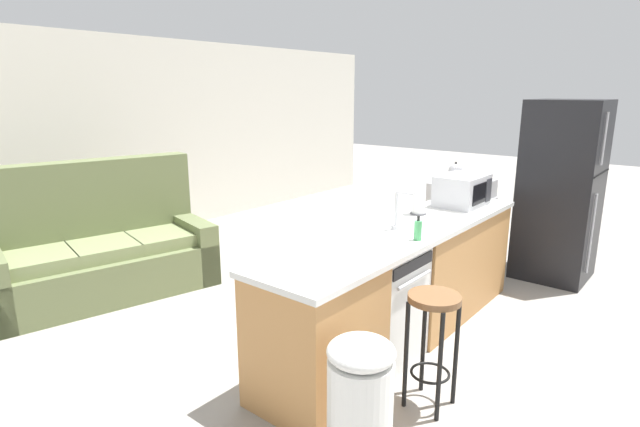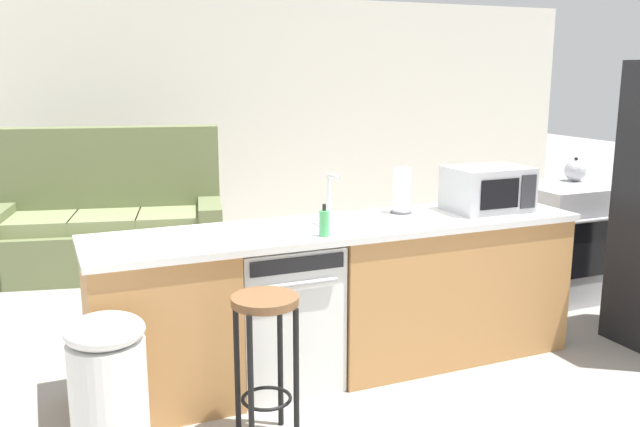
# 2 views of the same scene
# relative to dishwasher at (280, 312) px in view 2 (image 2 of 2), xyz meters

# --- Properties ---
(ground_plane) EXTENTS (24.00, 24.00, 0.00)m
(ground_plane) POSITION_rel_dishwasher_xyz_m (0.25, 0.00, -0.42)
(ground_plane) COLOR gray
(wall_back) EXTENTS (10.00, 0.06, 2.60)m
(wall_back) POSITION_rel_dishwasher_xyz_m (0.55, 4.20, 0.88)
(wall_back) COLOR silver
(wall_back) RESTS_ON ground_plane
(kitchen_counter) EXTENTS (2.94, 0.66, 0.90)m
(kitchen_counter) POSITION_rel_dishwasher_xyz_m (0.49, 0.00, -0.00)
(kitchen_counter) COLOR #B77F47
(kitchen_counter) RESTS_ON ground_plane
(dishwasher) EXTENTS (0.58, 0.61, 0.84)m
(dishwasher) POSITION_rel_dishwasher_xyz_m (0.00, 0.00, 0.00)
(dishwasher) COLOR silver
(dishwasher) RESTS_ON ground_plane
(stove_range) EXTENTS (0.76, 0.68, 0.90)m
(stove_range) POSITION_rel_dishwasher_xyz_m (2.60, 0.55, 0.03)
(stove_range) COLOR #B7B7BC
(stove_range) RESTS_ON ground_plane
(microwave) EXTENTS (0.50, 0.37, 0.28)m
(microwave) POSITION_rel_dishwasher_xyz_m (1.41, -0.00, 0.62)
(microwave) COLOR #B7B7BC
(microwave) RESTS_ON kitchen_counter
(sink_faucet) EXTENTS (0.07, 0.18, 0.30)m
(sink_faucet) POSITION_rel_dishwasher_xyz_m (0.32, 0.03, 0.61)
(sink_faucet) COLOR silver
(sink_faucet) RESTS_ON kitchen_counter
(paper_towel_roll) EXTENTS (0.14, 0.14, 0.28)m
(paper_towel_roll) POSITION_rel_dishwasher_xyz_m (0.87, 0.15, 0.62)
(paper_towel_roll) COLOR #4C4C51
(paper_towel_roll) RESTS_ON kitchen_counter
(soap_bottle) EXTENTS (0.06, 0.06, 0.18)m
(soap_bottle) POSITION_rel_dishwasher_xyz_m (0.18, -0.22, 0.55)
(soap_bottle) COLOR #4CB266
(soap_bottle) RESTS_ON kitchen_counter
(kettle) EXTENTS (0.21, 0.17, 0.19)m
(kettle) POSITION_rel_dishwasher_xyz_m (2.77, 0.68, 0.56)
(kettle) COLOR #B2B2B7
(kettle) RESTS_ON stove_range
(bar_stool) EXTENTS (0.32, 0.32, 0.74)m
(bar_stool) POSITION_rel_dishwasher_xyz_m (-0.28, -0.60, 0.11)
(bar_stool) COLOR brown
(bar_stool) RESTS_ON ground_plane
(trash_bin) EXTENTS (0.35, 0.35, 0.74)m
(trash_bin) POSITION_rel_dishwasher_xyz_m (-1.00, -0.57, -0.04)
(trash_bin) COLOR white
(trash_bin) RESTS_ON ground_plane
(couch) EXTENTS (2.15, 1.32, 1.27)m
(couch) POSITION_rel_dishwasher_xyz_m (-0.65, 2.75, -0.03)
(couch) COLOR #667047
(couch) RESTS_ON ground_plane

